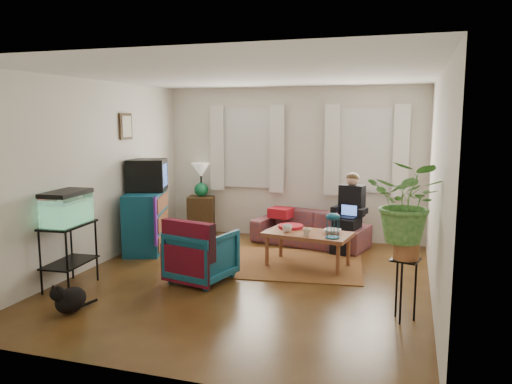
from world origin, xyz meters
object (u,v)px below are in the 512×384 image
(dresser, at_px, (146,221))
(coffee_table, at_px, (308,249))
(aquarium_stand, at_px, (70,256))
(armchair, at_px, (202,253))
(side_table, at_px, (202,214))
(plant_stand, at_px, (404,290))
(sofa, at_px, (310,223))

(dresser, relative_size, coffee_table, 0.88)
(aquarium_stand, height_order, armchair, aquarium_stand)
(side_table, height_order, aquarium_stand, aquarium_stand)
(side_table, height_order, plant_stand, side_table)
(armchair, bearing_deg, coffee_table, -125.66)
(aquarium_stand, bearing_deg, side_table, 79.72)
(sofa, distance_m, aquarium_stand, 3.80)
(dresser, bearing_deg, plant_stand, -41.57)
(armchair, relative_size, coffee_table, 0.62)
(side_table, xyz_separation_m, coffee_table, (2.27, -1.50, -0.09))
(dresser, xyz_separation_m, coffee_table, (2.61, -0.09, -0.22))
(sofa, height_order, side_table, sofa)
(side_table, xyz_separation_m, plant_stand, (3.60, -3.09, -0.01))
(dresser, distance_m, aquarium_stand, 1.84)
(sofa, height_order, plant_stand, sofa)
(armchair, relative_size, plant_stand, 1.12)
(dresser, distance_m, plant_stand, 4.29)
(aquarium_stand, bearing_deg, sofa, 46.47)
(coffee_table, bearing_deg, sofa, 108.67)
(plant_stand, bearing_deg, side_table, 139.33)
(dresser, relative_size, armchair, 1.41)
(side_table, distance_m, plant_stand, 4.74)
(sofa, distance_m, dresser, 2.65)
(sofa, xyz_separation_m, plant_stand, (1.53, -2.79, -0.04))
(aquarium_stand, distance_m, plant_stand, 3.95)
(armchair, bearing_deg, side_table, -53.04)
(dresser, height_order, plant_stand, dresser)
(coffee_table, distance_m, plant_stand, 2.07)
(aquarium_stand, relative_size, plant_stand, 1.21)
(armchair, bearing_deg, aquarium_stand, 40.08)
(sofa, xyz_separation_m, dresser, (-2.41, -1.10, 0.10))
(sofa, xyz_separation_m, coffee_table, (0.21, -1.20, -0.12))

